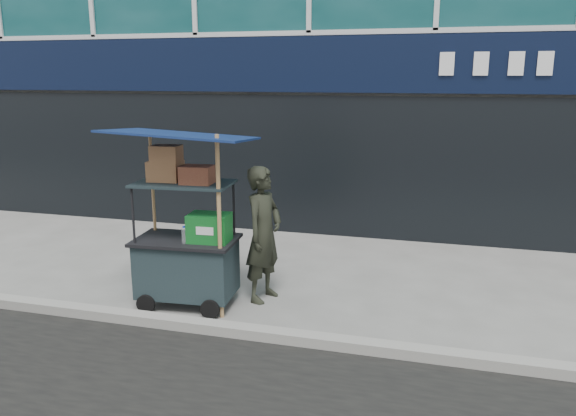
% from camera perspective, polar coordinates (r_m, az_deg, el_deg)
% --- Properties ---
extents(ground, '(80.00, 80.00, 0.00)m').
position_cam_1_polar(ground, '(6.46, -6.18, -11.81)').
color(ground, slate).
rests_on(ground, ground).
extents(curb, '(80.00, 0.18, 0.12)m').
position_cam_1_polar(curb, '(6.26, -6.87, -12.05)').
color(curb, gray).
rests_on(curb, ground).
extents(vendor_cart, '(1.68, 1.24, 2.16)m').
position_cam_1_polar(vendor_cart, '(6.81, -10.20, -3.73)').
color(vendor_cart, '#18272A').
rests_on(vendor_cart, ground).
extents(vendor_man, '(0.54, 0.69, 1.68)m').
position_cam_1_polar(vendor_man, '(6.87, -2.50, -2.67)').
color(vendor_man, black).
rests_on(vendor_man, ground).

